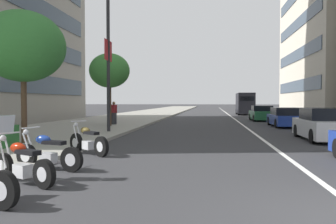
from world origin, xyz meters
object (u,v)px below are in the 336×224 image
at_px(car_lead_in_lane, 323,125).
at_px(pedestrian_on_plaza, 114,113).
at_px(car_far_down_avenue, 285,118).
at_px(street_tree_far_plaza, 110,71).
at_px(motorcycle_by_sign_pole, 22,164).
at_px(delivery_van_ahead, 245,103).
at_px(street_lamp_with_banners, 114,30).
at_px(street_tree_by_lamp_post, 23,47).
at_px(motorcycle_second_in_row, 88,142).
at_px(car_following_behind, 262,114).
at_px(motorcycle_nearest_camera, 48,154).

xyz_separation_m(car_lead_in_lane, pedestrian_on_plaza, (7.13, 11.89, 0.27)).
height_order(car_far_down_avenue, street_tree_far_plaza, street_tree_far_plaza).
xyz_separation_m(motorcycle_by_sign_pole, car_lead_in_lane, (9.42, -9.13, 0.26)).
distance_m(delivery_van_ahead, street_lamp_with_banners, 29.83).
bearing_deg(street_tree_by_lamp_post, pedestrian_on_plaza, -2.45).
bearing_deg(delivery_van_ahead, pedestrian_on_plaza, 153.97).
height_order(motorcycle_second_in_row, pedestrian_on_plaza, pedestrian_on_plaza).
relative_size(car_following_behind, street_tree_by_lamp_post, 0.81).
xyz_separation_m(delivery_van_ahead, street_tree_far_plaza, (-23.84, 11.17, 2.28)).
height_order(motorcycle_second_in_row, street_tree_by_lamp_post, street_tree_by_lamp_post).
distance_m(motorcycle_second_in_row, car_far_down_avenue, 16.62).
bearing_deg(motorcycle_second_in_row, pedestrian_on_plaza, -40.80).
height_order(motorcycle_nearest_camera, pedestrian_on_plaza, pedestrian_on_plaza).
bearing_deg(street_tree_far_plaza, street_tree_by_lamp_post, 176.44).
bearing_deg(motorcycle_by_sign_pole, motorcycle_nearest_camera, -57.04).
bearing_deg(motorcycle_second_in_row, car_lead_in_lane, -112.94).
bearing_deg(delivery_van_ahead, motorcycle_second_in_row, 166.88).
bearing_deg(motorcycle_by_sign_pole, pedestrian_on_plaza, -53.72).
distance_m(motorcycle_second_in_row, street_tree_by_lamp_post, 4.98).
bearing_deg(pedestrian_on_plaza, street_lamp_with_banners, 131.88).
bearing_deg(car_following_behind, pedestrian_on_plaza, 126.53).
bearing_deg(motorcycle_by_sign_pole, car_following_behind, -82.22).
xyz_separation_m(motorcycle_second_in_row, car_following_behind, (21.08, -8.72, 0.22)).
xyz_separation_m(motorcycle_by_sign_pole, motorcycle_second_in_row, (4.08, 0.04, -0.01)).
relative_size(motorcycle_second_in_row, car_following_behind, 0.43).
distance_m(car_following_behind, delivery_van_ahead, 13.86).
relative_size(street_tree_by_lamp_post, street_tree_far_plaza, 1.07).
relative_size(motorcycle_second_in_row, street_lamp_with_banners, 0.19).
height_order(delivery_van_ahead, street_tree_far_plaza, street_tree_far_plaza).
bearing_deg(car_lead_in_lane, street_tree_by_lamp_post, 107.43).
height_order(car_far_down_avenue, street_lamp_with_banners, street_lamp_with_banners).
height_order(motorcycle_nearest_camera, street_tree_by_lamp_post, street_tree_by_lamp_post).
distance_m(motorcycle_by_sign_pole, street_tree_far_plaza, 15.75).
bearing_deg(car_lead_in_lane, delivery_van_ahead, 1.78).
xyz_separation_m(car_following_behind, pedestrian_on_plaza, (-8.62, 11.44, 0.31)).
bearing_deg(car_far_down_avenue, car_following_behind, 4.88).
height_order(motorcycle_nearest_camera, street_lamp_with_banners, street_lamp_with_banners).
distance_m(motorcycle_by_sign_pole, car_lead_in_lane, 13.12).
relative_size(street_tree_by_lamp_post, pedestrian_on_plaza, 3.20).
bearing_deg(delivery_van_ahead, motorcycle_nearest_camera, 167.63).
height_order(street_tree_by_lamp_post, street_tree_far_plaza, street_tree_by_lamp_post).
height_order(car_lead_in_lane, street_lamp_with_banners, street_lamp_with_banners).
xyz_separation_m(car_lead_in_lane, street_tree_by_lamp_post, (-3.73, 12.36, 3.21)).
height_order(motorcycle_by_sign_pole, street_lamp_with_banners, street_lamp_with_banners).
bearing_deg(delivery_van_ahead, street_lamp_with_banners, 161.61).
bearing_deg(motorcycle_second_in_row, street_lamp_with_banners, -44.31).
relative_size(car_following_behind, street_tree_far_plaza, 0.87).
bearing_deg(motorcycle_nearest_camera, street_tree_far_plaza, -63.66).
xyz_separation_m(motorcycle_second_in_row, street_tree_by_lamp_post, (1.60, 3.18, 3.48)).
xyz_separation_m(car_far_down_avenue, pedestrian_on_plaza, (-1.33, 12.00, 0.32)).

